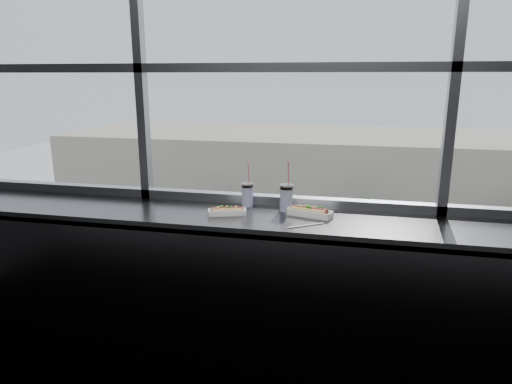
% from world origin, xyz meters
% --- Properties ---
extents(wall_back_lower, '(6.00, 0.00, 6.00)m').
position_xyz_m(wall_back_lower, '(0.00, 1.50, 0.55)').
color(wall_back_lower, black).
rests_on(wall_back_lower, ground).
extents(window_glass, '(6.00, 0.00, 6.00)m').
position_xyz_m(window_glass, '(0.00, 1.52, 2.30)').
color(window_glass, silver).
rests_on(window_glass, ground).
extents(window_mullions, '(6.00, 0.08, 2.40)m').
position_xyz_m(window_mullions, '(0.00, 1.50, 2.30)').
color(window_mullions, gray).
rests_on(window_mullions, ground).
extents(counter, '(6.00, 0.55, 0.06)m').
position_xyz_m(counter, '(0.00, 1.23, 1.07)').
color(counter, '#555555').
rests_on(counter, ground).
extents(counter_fascia, '(6.00, 0.04, 1.04)m').
position_xyz_m(counter_fascia, '(0.00, 0.97, 0.55)').
color(counter_fascia, '#555555').
rests_on(counter_fascia, ground).
extents(hotdog_tray_left, '(0.25, 0.15, 0.06)m').
position_xyz_m(hotdog_tray_left, '(-0.32, 1.19, 1.12)').
color(hotdog_tray_left, white).
rests_on(hotdog_tray_left, counter).
extents(hotdog_tray_right, '(0.30, 0.16, 0.07)m').
position_xyz_m(hotdog_tray_right, '(0.19, 1.28, 1.13)').
color(hotdog_tray_right, white).
rests_on(hotdog_tray_right, counter).
extents(soda_cup_left, '(0.08, 0.08, 0.30)m').
position_xyz_m(soda_cup_left, '(-0.24, 1.42, 1.19)').
color(soda_cup_left, white).
rests_on(soda_cup_left, counter).
extents(soda_cup_right, '(0.09, 0.09, 0.33)m').
position_xyz_m(soda_cup_right, '(0.03, 1.36, 1.20)').
color(soda_cup_right, white).
rests_on(soda_cup_right, counter).
extents(loose_straw, '(0.20, 0.13, 0.01)m').
position_xyz_m(loose_straw, '(0.19, 1.08, 1.10)').
color(loose_straw, white).
rests_on(loose_straw, counter).
extents(wrapper, '(0.11, 0.08, 0.03)m').
position_xyz_m(wrapper, '(-0.39, 1.21, 1.11)').
color(wrapper, silver).
rests_on(wrapper, counter).
extents(plaza_ground, '(120.00, 120.00, 0.00)m').
position_xyz_m(plaza_ground, '(0.00, 45.00, -11.00)').
color(plaza_ground, '#B2B1AF').
rests_on(plaza_ground, ground).
extents(street_asphalt, '(80.00, 10.00, 0.06)m').
position_xyz_m(street_asphalt, '(0.00, 21.50, -10.97)').
color(street_asphalt, black).
rests_on(street_asphalt, plaza_ground).
extents(far_sidewalk, '(80.00, 6.00, 0.04)m').
position_xyz_m(far_sidewalk, '(0.00, 29.50, -10.98)').
color(far_sidewalk, '#B2B1AF').
rests_on(far_sidewalk, plaza_ground).
extents(far_building, '(50.00, 14.00, 8.00)m').
position_xyz_m(far_building, '(0.00, 39.50, -7.00)').
color(far_building, '#A09584').
rests_on(far_building, plaza_ground).
extents(car_far_a, '(2.86, 6.47, 2.13)m').
position_xyz_m(car_far_a, '(-9.83, 25.50, -9.87)').
color(car_far_a, black).
rests_on(car_far_a, street_asphalt).
extents(car_near_b, '(2.61, 5.71, 1.87)m').
position_xyz_m(car_near_b, '(-5.20, 17.50, -10.01)').
color(car_near_b, black).
rests_on(car_near_b, street_asphalt).
extents(car_near_a, '(3.12, 6.41, 2.07)m').
position_xyz_m(car_near_a, '(-15.03, 17.50, -9.90)').
color(car_near_a, silver).
rests_on(car_near_a, street_asphalt).
extents(car_near_c, '(2.98, 6.94, 2.30)m').
position_xyz_m(car_near_c, '(0.37, 17.50, -9.79)').
color(car_near_c, '#B54C0F').
rests_on(car_near_c, street_asphalt).
extents(car_far_b, '(3.07, 6.35, 2.05)m').
position_xyz_m(car_far_b, '(2.67, 25.50, -9.91)').
color(car_far_b, '#831601').
rests_on(car_far_b, street_asphalt).
extents(pedestrian_a, '(0.93, 0.70, 2.09)m').
position_xyz_m(pedestrian_a, '(-4.39, 30.13, -9.91)').
color(pedestrian_a, '#66605B').
rests_on(pedestrian_a, far_sidewalk).
extents(pedestrian_d, '(0.66, 0.88, 1.99)m').
position_xyz_m(pedestrian_d, '(9.90, 29.72, -9.97)').
color(pedestrian_d, '#66605B').
rests_on(pedestrian_d, far_sidewalk).
extents(tree_left, '(2.95, 2.95, 4.60)m').
position_xyz_m(tree_left, '(-9.38, 29.50, -7.88)').
color(tree_left, '#47382B').
rests_on(tree_left, far_sidewalk).
extents(tree_center, '(3.10, 3.10, 4.84)m').
position_xyz_m(tree_center, '(1.32, 29.50, -7.71)').
color(tree_center, '#47382B').
rests_on(tree_center, far_sidewalk).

